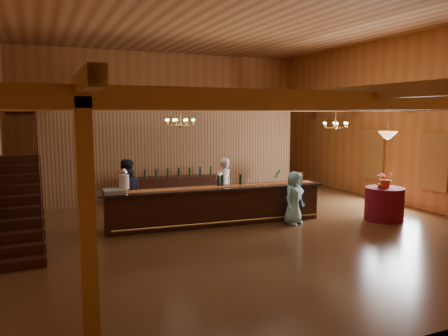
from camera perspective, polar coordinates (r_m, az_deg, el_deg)
name	(u,v)px	position (r m, az deg, el deg)	size (l,w,h in m)	color
floor	(232,219)	(12.51, 1.10, -6.70)	(14.00, 14.00, 0.00)	#442A18
ceiling	(233,20)	(12.40, 1.17, 18.81)	(14.00, 14.00, 0.00)	#AD7242
wall_back	(164,119)	(18.74, -7.85, 6.35)	(12.00, 0.10, 5.50)	#AF6834
wall_right	(397,121)	(15.62, 21.69, 5.75)	(0.10, 14.00, 5.50)	#AF6834
beam_grid	(225,105)	(12.61, 0.17, 8.27)	(11.90, 13.90, 0.39)	olive
support_posts	(240,165)	(11.77, 2.13, 0.34)	(9.20, 10.20, 3.20)	olive
partition_wall	(178,155)	(15.31, -6.04, 1.70)	(9.00, 0.18, 3.10)	brown
window_right_front	(434,162)	(14.57, 25.78, 0.75)	(0.12, 1.05, 1.75)	white
window_right_back	(373,154)	(16.37, 18.90, 1.71)	(0.12, 1.05, 1.75)	white
staircase	(19,206)	(10.51, -25.25, -4.49)	(1.00, 2.80, 2.00)	black
backroom_boxes	(168,176)	(17.39, -7.32, -1.05)	(4.10, 0.60, 1.10)	black
tasting_bar	(216,206)	(11.83, -1.05, -4.92)	(6.18, 1.26, 1.04)	black
beverage_dispenser	(124,181)	(11.25, -12.94, -1.64)	(0.26, 0.26, 0.60)	silver
glass_rack_tray	(114,191)	(11.17, -14.21, -2.98)	(0.50, 0.50, 0.10)	gray
raffle_drum	(297,177)	(12.61, 9.54, -1.13)	(0.34, 0.24, 0.30)	#A77536
bar_bottle_0	(218,181)	(11.86, -0.74, -1.69)	(0.07, 0.07, 0.30)	black
bar_bottle_1	(222,181)	(11.89, -0.27, -1.66)	(0.07, 0.07, 0.30)	black
bar_bottle_2	(241,180)	(12.07, 2.18, -1.53)	(0.07, 0.07, 0.30)	black
backbar_shelf	(174,189)	(14.89, -6.60, -2.78)	(3.12, 0.49, 0.88)	black
round_table	(384,204)	(13.14, 20.20, -4.41)	(1.07, 1.07, 0.93)	#4E100F
chandelier_left	(180,122)	(11.92, -5.73, 6.00)	(0.80, 0.80, 0.59)	#B4953C
chandelier_right	(335,125)	(14.47, 14.34, 5.50)	(0.80, 0.80, 0.72)	#B4953C
pendant_lamp	(387,135)	(12.90, 20.57, 4.07)	(0.52, 0.52, 0.90)	#B4953C
bartender	(223,187)	(12.76, -0.08, -2.49)	(0.63, 0.41, 1.71)	silver
staff_second	(126,194)	(11.73, -12.69, -3.28)	(0.88, 0.69, 1.81)	black
guest	(294,198)	(12.00, 9.13, -3.86)	(0.71, 0.46, 1.44)	#7CCAD1
floor_plant	(276,181)	(15.75, 6.78, -1.73)	(0.63, 0.51, 1.15)	#306B30
table_flowers	(385,178)	(13.00, 20.33, -1.27)	(0.48, 0.41, 0.53)	#C43E1C
table_vase	(381,182)	(13.04, 19.77, -1.75)	(0.15, 0.15, 0.30)	#B4953C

